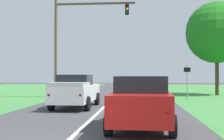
{
  "coord_description": "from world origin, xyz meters",
  "views": [
    {
      "loc": [
        2.09,
        -7.15,
        1.95
      ],
      "look_at": [
        0.05,
        15.94,
        2.33
      ],
      "focal_mm": 48.47,
      "sensor_mm": 36.0,
      "label": 1
    }
  ],
  "objects": [
    {
      "name": "ground_plane",
      "position": [
        0.0,
        9.64,
        0.0
      ],
      "size": [
        120.0,
        120.0,
        0.0
      ],
      "primitive_type": "plane",
      "color": "#424244"
    },
    {
      "name": "red_suv_near",
      "position": [
        2.2,
        3.87,
        1.01
      ],
      "size": [
        2.41,
        4.62,
        1.91
      ],
      "color": "#9E1411",
      "rests_on": "ground_plane"
    },
    {
      "name": "pickup_truck_lead",
      "position": [
        -1.64,
        10.57,
        1.01
      ],
      "size": [
        2.31,
        5.51,
        1.97
      ],
      "color": "silver",
      "rests_on": "ground_plane"
    },
    {
      "name": "traffic_light",
      "position": [
        -3.37,
        18.24,
        5.6
      ],
      "size": [
        6.93,
        0.4,
        8.63
      ],
      "color": "brown",
      "rests_on": "ground_plane"
    },
    {
      "name": "keep_moving_sign",
      "position": [
        5.88,
        16.91,
        1.73
      ],
      "size": [
        0.6,
        0.09,
        2.72
      ],
      "color": "gray",
      "rests_on": "ground_plane"
    },
    {
      "name": "oak_tree_right",
      "position": [
        9.64,
        22.75,
        6.05
      ],
      "size": [
        5.96,
        5.96,
        9.04
      ],
      "color": "#4C351E",
      "rests_on": "ground_plane"
    }
  ]
}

